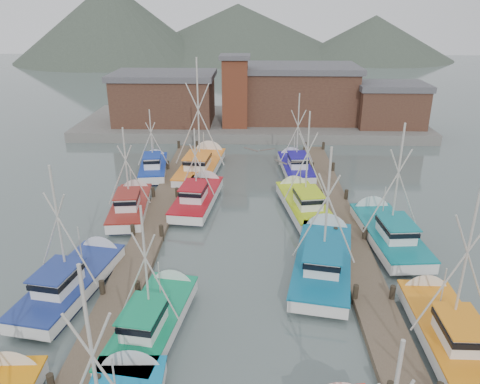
{
  "coord_description": "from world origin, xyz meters",
  "views": [
    {
      "loc": [
        0.34,
        -23.78,
        15.48
      ],
      "look_at": [
        -0.63,
        7.83,
        2.6
      ],
      "focal_mm": 35.0,
      "sensor_mm": 36.0,
      "label": 1
    }
  ],
  "objects_px": {
    "lookout_tower": "(235,91)",
    "boat_12": "(202,165)",
    "boat_8": "(199,196)",
    "boat_4": "(156,318)"
  },
  "relations": [
    {
      "from": "lookout_tower",
      "to": "boat_12",
      "type": "distance_m",
      "value": 14.64
    },
    {
      "from": "lookout_tower",
      "to": "boat_8",
      "type": "distance_m",
      "value": 22.12
    },
    {
      "from": "boat_12",
      "to": "boat_8",
      "type": "bearing_deg",
      "value": -80.07
    },
    {
      "from": "lookout_tower",
      "to": "boat_8",
      "type": "bearing_deg",
      "value": -95.69
    },
    {
      "from": "boat_8",
      "to": "boat_12",
      "type": "xyz_separation_m",
      "value": [
        -0.59,
        7.93,
        0.02
      ]
    },
    {
      "from": "boat_4",
      "to": "boat_8",
      "type": "relative_size",
      "value": 0.95
    },
    {
      "from": "boat_4",
      "to": "boat_8",
      "type": "height_order",
      "value": "boat_4"
    },
    {
      "from": "boat_12",
      "to": "lookout_tower",
      "type": "bearing_deg",
      "value": 84.28
    },
    {
      "from": "lookout_tower",
      "to": "boat_8",
      "type": "relative_size",
      "value": 0.93
    },
    {
      "from": "lookout_tower",
      "to": "boat_12",
      "type": "bearing_deg",
      "value": -101.39
    }
  ]
}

